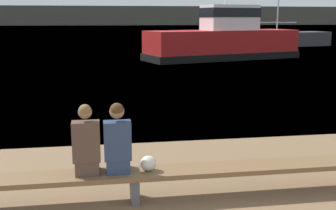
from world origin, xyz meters
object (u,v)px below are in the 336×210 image
Objects in this scene: tugboat_red at (224,42)px; person_right at (118,142)px; moored_sailboat at (281,39)px; person_left at (86,145)px; shopping_bag at (148,163)px; bench_main at (134,176)px.

person_right is at bearing 143.07° from tugboat_red.
moored_sailboat is at bearing 62.57° from person_right.
moored_sailboat is at bearing 61.95° from person_left.
person_left reaches higher than shopping_bag.
shopping_bag is at bearing 0.72° from person_right.
bench_main is at bearing -1.53° from person_right.
person_left is 0.94m from shopping_bag.
person_left is 36.32m from moored_sailboat.
moored_sailboat is (16.41, 32.06, 0.29)m from bench_main.
bench_main is at bearing 139.47° from moored_sailboat.
shopping_bag is 0.02× the size of tugboat_red.
shopping_bag is at bearing 0.29° from person_left.
tugboat_red is (8.21, 20.90, 0.22)m from person_left.
tugboat_red reaches higher than person_left.
moored_sailboat reaches higher than person_right.
tugboat_red is (7.53, 20.91, 0.73)m from bench_main.
tugboat_red is at bearing 68.56° from person_left.
tugboat_red reaches higher than bench_main.
shopping_bag is at bearing 139.76° from moored_sailboat.
person_right is 0.10× the size of moored_sailboat.
shopping_bag is 0.02× the size of moored_sailboat.
tugboat_red is at bearing 70.69° from shopping_bag.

